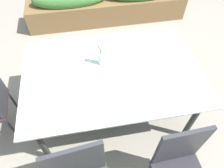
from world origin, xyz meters
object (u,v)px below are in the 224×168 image
(dining_table, at_px, (112,76))
(planter_box, at_px, (108,3))
(flower_vase, at_px, (101,56))
(chair_near_right, at_px, (180,168))

(dining_table, distance_m, planter_box, 1.96)
(flower_vase, bearing_deg, chair_near_right, -65.90)
(chair_near_right, bearing_deg, dining_table, -69.59)
(chair_near_right, bearing_deg, planter_box, -89.65)
(flower_vase, height_order, planter_box, flower_vase)
(flower_vase, bearing_deg, planter_box, 78.64)
(flower_vase, distance_m, planter_box, 1.90)
(chair_near_right, height_order, flower_vase, flower_vase)
(dining_table, height_order, flower_vase, flower_vase)
(chair_near_right, height_order, planter_box, chair_near_right)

